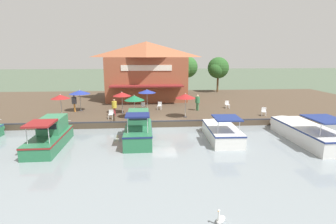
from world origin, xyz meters
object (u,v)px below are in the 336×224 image
at_px(cafe_chair_beside_entrance, 264,111).
at_px(cafe_chair_back_row_seat, 227,104).
at_px(cafe_chair_far_corner_seat, 143,106).
at_px(tree_behind_restaurant, 218,68).
at_px(cafe_chair_under_first_umbrella, 111,114).
at_px(patio_umbrella_mid_patio_left, 147,91).
at_px(patio_umbrella_back_row, 134,98).
at_px(motorboat_second_along, 52,135).
at_px(swan, 221,219).
at_px(person_mid_patio, 114,105).
at_px(cafe_chair_facing_river, 160,105).
at_px(patio_umbrella_far_corner, 60,97).
at_px(patio_umbrella_near_quay_edge, 122,94).
at_px(motorboat_mid_row, 302,130).
at_px(mooring_post, 114,118).
at_px(tree_upstream_bank, 186,68).
at_px(waterfront_restaurant, 147,70).
at_px(person_near_entrance, 198,101).
at_px(motorboat_distant_upstream, 139,129).
at_px(patio_umbrella_mid_patio_right, 185,96).
at_px(person_at_quay_edge, 74,101).
at_px(motorboat_fourth_along, 220,130).
at_px(patio_umbrella_by_entrance, 80,92).

relative_size(cafe_chair_beside_entrance, cafe_chair_back_row_seat, 1.00).
distance_m(cafe_chair_far_corner_seat, tree_behind_restaurant, 18.40).
xyz_separation_m(cafe_chair_under_first_umbrella, tree_behind_restaurant, (-17.56, 14.94, 3.39)).
xyz_separation_m(cafe_chair_far_corner_seat, cafe_chair_back_row_seat, (-0.24, 9.62, 0.00)).
xyz_separation_m(patio_umbrella_mid_patio_left, patio_umbrella_back_row, (3.25, -1.21, -0.19)).
relative_size(motorboat_second_along, swan, 9.29).
bearing_deg(person_mid_patio, cafe_chair_beside_entrance, 86.37).
bearing_deg(cafe_chair_facing_river, patio_umbrella_far_corner, -69.27).
bearing_deg(patio_umbrella_near_quay_edge, cafe_chair_beside_entrance, 80.88).
xyz_separation_m(cafe_chair_under_first_umbrella, motorboat_mid_row, (5.67, 15.71, -0.35)).
relative_size(motorboat_second_along, mooring_post, 8.37).
relative_size(patio_umbrella_far_corner, tree_upstream_bank, 0.40).
relative_size(waterfront_restaurant, patio_umbrella_mid_patio_left, 4.65).
bearing_deg(motorboat_mid_row, patio_umbrella_far_corner, -106.73).
distance_m(person_near_entrance, mooring_post, 9.66).
bearing_deg(patio_umbrella_mid_patio_left, patio_umbrella_far_corner, -69.43).
bearing_deg(swan, motorboat_distant_upstream, -162.08).
bearing_deg(tree_upstream_bank, patio_umbrella_near_quay_edge, -30.29).
distance_m(patio_umbrella_near_quay_edge, motorboat_mid_row, 17.03).
bearing_deg(cafe_chair_beside_entrance, cafe_chair_facing_river, -110.93).
distance_m(motorboat_distant_upstream, mooring_post, 4.24).
relative_size(cafe_chair_facing_river, person_near_entrance, 0.49).
height_order(motorboat_mid_row, motorboat_second_along, motorboat_mid_row).
distance_m(cafe_chair_facing_river, cafe_chair_back_row_seat, 7.79).
bearing_deg(patio_umbrella_far_corner, waterfront_restaurant, 144.46).
xyz_separation_m(waterfront_restaurant, patio_umbrella_far_corner, (11.41, -8.15, -1.85)).
distance_m(patio_umbrella_mid_patio_right, tree_behind_restaurant, 19.16).
height_order(waterfront_restaurant, cafe_chair_far_corner_seat, waterfront_restaurant).
height_order(cafe_chair_far_corner_seat, person_at_quay_edge, person_at_quay_edge).
distance_m(person_near_entrance, motorboat_distant_upstream, 10.15).
relative_size(motorboat_distant_upstream, motorboat_second_along, 0.95).
height_order(patio_umbrella_near_quay_edge, cafe_chair_beside_entrance, patio_umbrella_near_quay_edge).
distance_m(cafe_chair_far_corner_seat, motorboat_second_along, 11.62).
xyz_separation_m(patio_umbrella_far_corner, motorboat_mid_row, (6.14, 20.44, -1.99)).
bearing_deg(patio_umbrella_mid_patio_right, person_mid_patio, -97.88).
bearing_deg(cafe_chair_back_row_seat, person_at_quay_edge, -87.94).
height_order(cafe_chair_back_row_seat, person_near_entrance, person_near_entrance).
bearing_deg(motorboat_fourth_along, swan, -15.29).
relative_size(patio_umbrella_mid_patio_left, motorboat_mid_row, 0.28).
bearing_deg(patio_umbrella_by_entrance, patio_umbrella_near_quay_edge, 72.45).
height_order(patio_umbrella_by_entrance, tree_upstream_bank, tree_upstream_bank).
xyz_separation_m(cafe_chair_far_corner_seat, cafe_chair_beside_entrance, (3.82, 12.14, 0.00)).
relative_size(cafe_chair_beside_entrance, motorboat_mid_row, 0.10).
distance_m(patio_umbrella_by_entrance, motorboat_second_along, 9.72).
bearing_deg(waterfront_restaurant, person_near_entrance, 32.65).
height_order(patio_umbrella_mid_patio_left, person_at_quay_edge, patio_umbrella_mid_patio_left).
relative_size(patio_umbrella_mid_patio_right, tree_behind_restaurant, 0.42).
bearing_deg(patio_umbrella_mid_patio_right, motorboat_second_along, -61.76).
relative_size(person_mid_patio, motorboat_distant_upstream, 0.29).
relative_size(mooring_post, tree_upstream_bank, 0.13).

